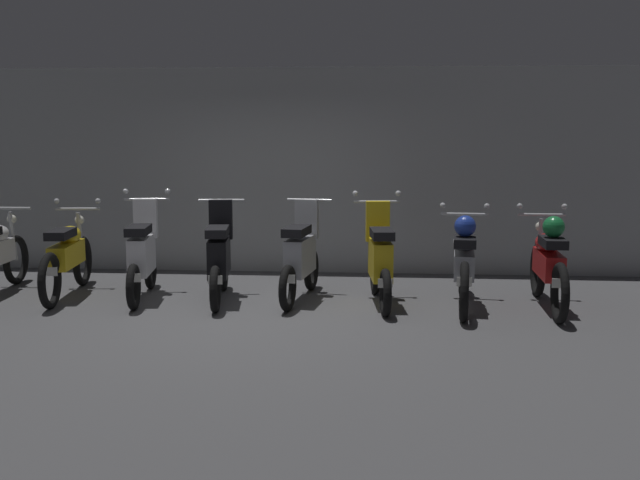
{
  "coord_description": "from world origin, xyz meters",
  "views": [
    {
      "loc": [
        1.42,
        -8.06,
        2.06
      ],
      "look_at": [
        0.72,
        0.72,
        0.75
      ],
      "focal_mm": 43.1,
      "sensor_mm": 36.0,
      "label": 1
    }
  ],
  "objects_px": {
    "motorbike_slot_4": "(301,256)",
    "motorbike_slot_6": "(464,262)",
    "motorbike_slot_2": "(142,255)",
    "motorbike_slot_1": "(67,256)",
    "motorbike_slot_3": "(219,257)",
    "motorbike_slot_5": "(380,259)",
    "motorbike_slot_7": "(549,263)"
  },
  "relations": [
    {
      "from": "motorbike_slot_2",
      "to": "motorbike_slot_6",
      "type": "height_order",
      "value": "motorbike_slot_2"
    },
    {
      "from": "motorbike_slot_1",
      "to": "motorbike_slot_3",
      "type": "height_order",
      "value": "motorbike_slot_3"
    },
    {
      "from": "motorbike_slot_1",
      "to": "motorbike_slot_5",
      "type": "bearing_deg",
      "value": -1.74
    },
    {
      "from": "motorbike_slot_3",
      "to": "motorbike_slot_7",
      "type": "distance_m",
      "value": 3.8
    },
    {
      "from": "motorbike_slot_2",
      "to": "motorbike_slot_5",
      "type": "height_order",
      "value": "same"
    },
    {
      "from": "motorbike_slot_4",
      "to": "motorbike_slot_6",
      "type": "bearing_deg",
      "value": -7.86
    },
    {
      "from": "motorbike_slot_2",
      "to": "motorbike_slot_4",
      "type": "bearing_deg",
      "value": 2.21
    },
    {
      "from": "motorbike_slot_7",
      "to": "motorbike_slot_3",
      "type": "bearing_deg",
      "value": 178.12
    },
    {
      "from": "motorbike_slot_2",
      "to": "motorbike_slot_6",
      "type": "xyz_separation_m",
      "value": [
        3.8,
        -0.19,
        0.0
      ]
    },
    {
      "from": "motorbike_slot_2",
      "to": "motorbike_slot_3",
      "type": "distance_m",
      "value": 0.95
    },
    {
      "from": "motorbike_slot_7",
      "to": "motorbike_slot_2",
      "type": "bearing_deg",
      "value": 177.89
    },
    {
      "from": "motorbike_slot_3",
      "to": "motorbike_slot_6",
      "type": "height_order",
      "value": "motorbike_slot_3"
    },
    {
      "from": "motorbike_slot_4",
      "to": "motorbike_slot_5",
      "type": "xyz_separation_m",
      "value": [
        0.94,
        -0.15,
        0.0
      ]
    },
    {
      "from": "motorbike_slot_3",
      "to": "motorbike_slot_5",
      "type": "xyz_separation_m",
      "value": [
        1.9,
        -0.03,
        0.0
      ]
    },
    {
      "from": "motorbike_slot_1",
      "to": "motorbike_slot_3",
      "type": "relative_size",
      "value": 1.16
    },
    {
      "from": "motorbike_slot_4",
      "to": "motorbike_slot_3",
      "type": "bearing_deg",
      "value": -172.65
    },
    {
      "from": "motorbike_slot_7",
      "to": "motorbike_slot_4",
      "type": "bearing_deg",
      "value": 175.0
    },
    {
      "from": "motorbike_slot_6",
      "to": "motorbike_slot_7",
      "type": "relative_size",
      "value": 1.0
    },
    {
      "from": "motorbike_slot_3",
      "to": "motorbike_slot_5",
      "type": "bearing_deg",
      "value": -0.84
    },
    {
      "from": "motorbike_slot_5",
      "to": "motorbike_slot_2",
      "type": "bearing_deg",
      "value": 178.43
    },
    {
      "from": "motorbike_slot_1",
      "to": "motorbike_slot_3",
      "type": "xyz_separation_m",
      "value": [
        1.9,
        -0.09,
        0.03
      ]
    },
    {
      "from": "motorbike_slot_2",
      "to": "motorbike_slot_3",
      "type": "xyz_separation_m",
      "value": [
        0.95,
        -0.05,
        -0.0
      ]
    },
    {
      "from": "motorbike_slot_3",
      "to": "motorbike_slot_4",
      "type": "height_order",
      "value": "same"
    },
    {
      "from": "motorbike_slot_2",
      "to": "motorbike_slot_7",
      "type": "height_order",
      "value": "motorbike_slot_2"
    },
    {
      "from": "motorbike_slot_7",
      "to": "motorbike_slot_6",
      "type": "bearing_deg",
      "value": -179.23
    },
    {
      "from": "motorbike_slot_2",
      "to": "motorbike_slot_1",
      "type": "bearing_deg",
      "value": 177.75
    },
    {
      "from": "motorbike_slot_2",
      "to": "motorbike_slot_3",
      "type": "relative_size",
      "value": 1.0
    },
    {
      "from": "motorbike_slot_1",
      "to": "motorbike_slot_7",
      "type": "relative_size",
      "value": 1.0
    },
    {
      "from": "motorbike_slot_4",
      "to": "motorbike_slot_6",
      "type": "distance_m",
      "value": 1.91
    },
    {
      "from": "motorbike_slot_2",
      "to": "motorbike_slot_6",
      "type": "bearing_deg",
      "value": -2.83
    },
    {
      "from": "motorbike_slot_1",
      "to": "motorbike_slot_4",
      "type": "xyz_separation_m",
      "value": [
        2.86,
        0.04,
        0.03
      ]
    },
    {
      "from": "motorbike_slot_4",
      "to": "motorbike_slot_6",
      "type": "xyz_separation_m",
      "value": [
        1.89,
        -0.26,
        0.0
      ]
    }
  ]
}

